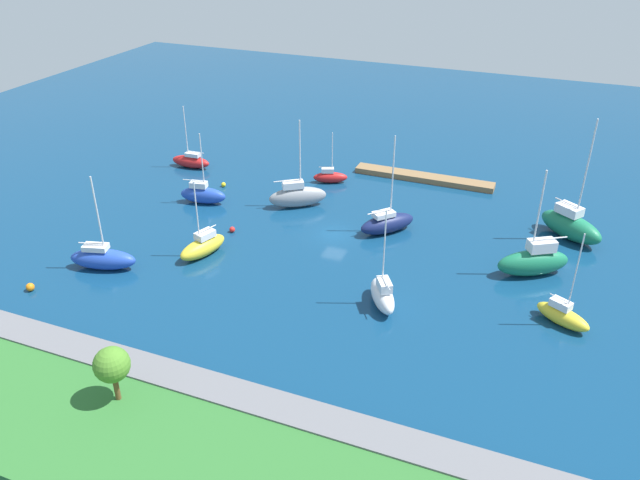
# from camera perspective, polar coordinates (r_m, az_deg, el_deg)

# --- Properties ---
(water) EXTENTS (160.00, 160.00, 0.00)m
(water) POSITION_cam_1_polar(r_m,az_deg,el_deg) (70.61, 1.31, 0.51)
(water) COLOR navy
(water) RESTS_ON ground
(pier_dock) EXTENTS (18.59, 2.22, 0.74)m
(pier_dock) POSITION_cam_1_polar(r_m,az_deg,el_deg) (85.29, 9.40, 5.62)
(pier_dock) COLOR olive
(pier_dock) RESTS_ON ground
(breakwater) EXTENTS (68.72, 2.97, 1.07)m
(breakwater) POSITION_cam_1_polar(r_m,az_deg,el_deg) (49.97, -10.37, -13.16)
(breakwater) COLOR slate
(breakwater) RESTS_ON ground
(shoreline_park) EXTENTS (63.91, 10.86, 0.93)m
(shoreline_park) POSITION_cam_1_polar(r_m,az_deg,el_deg) (46.18, -14.97, -18.34)
(shoreline_park) COLOR #2D6B2D
(shoreline_park) RESTS_ON ground
(park_tree_midwest) EXTENTS (2.66, 2.66, 4.55)m
(park_tree_midwest) POSITION_cam_1_polar(r_m,az_deg,el_deg) (48.12, -18.40, -10.73)
(park_tree_midwest) COLOR brown
(park_tree_midwest) RESTS_ON shoreline_park
(sailboat_red_near_pier) EXTENTS (5.75, 1.99, 8.75)m
(sailboat_red_near_pier) POSITION_cam_1_polar(r_m,az_deg,el_deg) (89.87, -11.66, 7.05)
(sailboat_red_near_pier) COLOR red
(sailboat_red_near_pier) RESTS_ON water
(sailboat_blue_center_basin) EXTENTS (6.00, 2.86, 9.04)m
(sailboat_blue_center_basin) POSITION_cam_1_polar(r_m,az_deg,el_deg) (78.75, -10.61, 4.10)
(sailboat_blue_center_basin) COLOR #2347B2
(sailboat_blue_center_basin) RESTS_ON water
(sailboat_green_mid_basin) EXTENTS (7.58, 5.92, 11.33)m
(sailboat_green_mid_basin) POSITION_cam_1_polar(r_m,az_deg,el_deg) (66.08, 18.85, -1.82)
(sailboat_green_mid_basin) COLOR #19724C
(sailboat_green_mid_basin) RESTS_ON water
(sailboat_yellow_outer_mooring) EXTENTS (3.75, 6.16, 8.61)m
(sailboat_yellow_outer_mooring) POSITION_cam_1_polar(r_m,az_deg,el_deg) (67.23, -10.60, -0.54)
(sailboat_yellow_outer_mooring) COLOR yellow
(sailboat_yellow_outer_mooring) RESTS_ON water
(sailboat_gray_inner_mooring) EXTENTS (6.95, 5.64, 10.94)m
(sailboat_gray_inner_mooring) POSITION_cam_1_polar(r_m,az_deg,el_deg) (76.44, -2.06, 4.03)
(sailboat_gray_inner_mooring) COLOR gray
(sailboat_gray_inner_mooring) RESTS_ON water
(sailboat_white_lone_south) EXTENTS (4.33, 5.51, 9.76)m
(sailboat_white_lone_south) POSITION_cam_1_polar(r_m,az_deg,el_deg) (58.39, 5.71, -4.97)
(sailboat_white_lone_south) COLOR white
(sailboat_white_lone_south) RESTS_ON water
(sailboat_navy_far_south) EXTENTS (6.22, 6.57, 11.38)m
(sailboat_navy_far_south) POSITION_cam_1_polar(r_m,az_deg,el_deg) (70.99, 6.12, 1.56)
(sailboat_navy_far_south) COLOR #141E4C
(sailboat_navy_far_south) RESTS_ON water
(sailboat_red_off_beacon) EXTENTS (4.70, 3.00, 6.94)m
(sailboat_red_off_beacon) POSITION_cam_1_polar(r_m,az_deg,el_deg) (83.27, 0.93, 5.78)
(sailboat_red_off_beacon) COLOR red
(sailboat_red_off_beacon) RESTS_ON water
(sailboat_blue_along_channel) EXTENTS (7.18, 3.97, 10.21)m
(sailboat_blue_along_channel) POSITION_cam_1_polar(r_m,az_deg,el_deg) (67.44, -19.15, -1.57)
(sailboat_blue_along_channel) COLOR #2347B2
(sailboat_blue_along_channel) RESTS_ON water
(sailboat_green_by_breakwater) EXTENTS (7.81, 6.62, 13.82)m
(sailboat_green_by_breakwater) POSITION_cam_1_polar(r_m,az_deg,el_deg) (74.56, 21.83, 1.25)
(sailboat_green_by_breakwater) COLOR #19724C
(sailboat_green_by_breakwater) RESTS_ON water
(sailboat_yellow_west_end) EXTENTS (5.29, 3.88, 9.25)m
(sailboat_yellow_west_end) POSITION_cam_1_polar(r_m,az_deg,el_deg) (59.96, 21.19, -6.39)
(sailboat_yellow_west_end) COLOR yellow
(sailboat_yellow_west_end) RESTS_ON water
(mooring_buoy_yellow) EXTENTS (0.61, 0.61, 0.61)m
(mooring_buoy_yellow) POSITION_cam_1_polar(r_m,az_deg,el_deg) (83.19, -8.77, 5.00)
(mooring_buoy_yellow) COLOR yellow
(mooring_buoy_yellow) RESTS_ON water
(mooring_buoy_red) EXTENTS (0.66, 0.66, 0.66)m
(mooring_buoy_red) POSITION_cam_1_polar(r_m,az_deg,el_deg) (71.63, -7.99, 0.95)
(mooring_buoy_red) COLOR red
(mooring_buoy_red) RESTS_ON water
(mooring_buoy_orange) EXTENTS (0.81, 0.81, 0.81)m
(mooring_buoy_orange) POSITION_cam_1_polar(r_m,az_deg,el_deg) (66.76, -24.85, -3.90)
(mooring_buoy_orange) COLOR orange
(mooring_buoy_orange) RESTS_ON water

